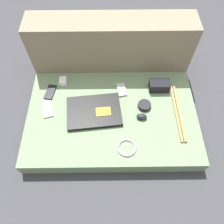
% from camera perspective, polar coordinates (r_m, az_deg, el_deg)
% --- Properties ---
extents(ground_plane, '(8.00, 8.00, 0.00)m').
position_cam_1_polar(ground_plane, '(1.45, 0.00, -2.64)').
color(ground_plane, '#38383D').
extents(couch_seat, '(1.06, 0.68, 0.11)m').
position_cam_1_polar(couch_seat, '(1.41, 0.00, -1.58)').
color(couch_seat, slate).
rests_on(couch_seat, ground_plane).
extents(couch_backrest, '(1.06, 0.20, 0.46)m').
position_cam_1_polar(couch_backrest, '(1.55, -0.20, 16.01)').
color(couch_backrest, '#7F705B').
rests_on(couch_backrest, ground_plane).
extents(laptop, '(0.35, 0.27, 0.03)m').
position_cam_1_polar(laptop, '(1.36, -4.72, 0.17)').
color(laptop, black).
rests_on(laptop, couch_seat).
extents(computer_mouse, '(0.07, 0.05, 0.03)m').
position_cam_1_polar(computer_mouse, '(1.34, 7.76, -1.21)').
color(computer_mouse, black).
rests_on(computer_mouse, couch_seat).
extents(speaker_puck, '(0.08, 0.08, 0.03)m').
position_cam_1_polar(speaker_puck, '(1.39, 8.45, 1.73)').
color(speaker_puck, black).
rests_on(speaker_puck, couch_seat).
extents(phone_silver, '(0.07, 0.12, 0.01)m').
position_cam_1_polar(phone_silver, '(1.50, -15.80, 5.07)').
color(phone_silver, black).
rests_on(phone_silver, couch_seat).
extents(phone_black, '(0.07, 0.11, 0.01)m').
position_cam_1_polar(phone_black, '(1.46, 2.51, 5.84)').
color(phone_black, '#B7B7BC').
rests_on(phone_black, couch_seat).
extents(phone_small, '(0.09, 0.13, 0.01)m').
position_cam_1_polar(phone_small, '(1.43, -16.54, 0.70)').
color(phone_small, '#99999E').
rests_on(phone_small, couch_seat).
extents(camera_pouch, '(0.13, 0.07, 0.07)m').
position_cam_1_polar(camera_pouch, '(1.47, 12.23, 6.68)').
color(camera_pouch, black).
rests_on(camera_pouch, couch_seat).
extents(charger_brick, '(0.05, 0.06, 0.04)m').
position_cam_1_polar(charger_brick, '(1.52, -12.62, 7.84)').
color(charger_brick, silver).
rests_on(charger_brick, couch_seat).
extents(cable_coil, '(0.11, 0.11, 0.01)m').
position_cam_1_polar(cable_coil, '(1.25, 3.86, -9.24)').
color(cable_coil, '#B2B2B7').
rests_on(cable_coil, couch_seat).
extents(drumstick_pair, '(0.04, 0.40, 0.02)m').
position_cam_1_polar(drumstick_pair, '(1.42, 16.80, -0.03)').
color(drumstick_pair, tan).
rests_on(drumstick_pair, couch_seat).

